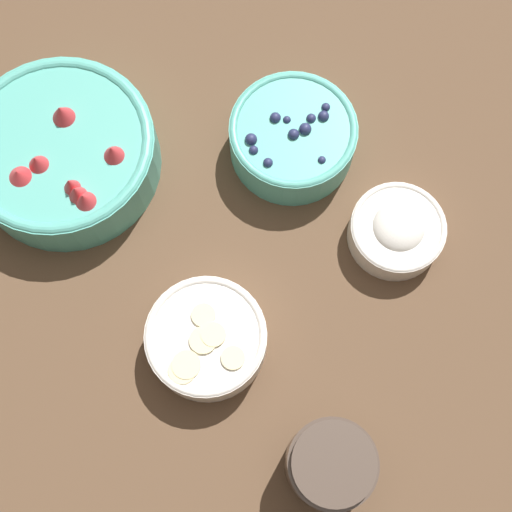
{
  "coord_description": "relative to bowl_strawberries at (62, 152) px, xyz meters",
  "views": [
    {
      "loc": [
        0.2,
        -0.21,
        0.87
      ],
      "look_at": [
        0.07,
        0.0,
        0.04
      ],
      "focal_mm": 50.0,
      "sensor_mm": 36.0,
      "label": 1
    }
  ],
  "objects": [
    {
      "name": "bowl_strawberries",
      "position": [
        0.0,
        0.0,
        0.0
      ],
      "size": [
        0.24,
        0.24,
        0.09
      ],
      "color": "#56B7A8",
      "rests_on": "ground_plane"
    },
    {
      "name": "bowl_bananas",
      "position": [
        0.28,
        -0.1,
        -0.01
      ],
      "size": [
        0.14,
        0.14,
        0.06
      ],
      "color": "white",
      "rests_on": "ground_plane"
    },
    {
      "name": "ground_plane",
      "position": [
        0.21,
        0.01,
        -0.04
      ],
      "size": [
        4.0,
        4.0,
        0.0
      ],
      "primitive_type": "plane",
      "color": "brown"
    },
    {
      "name": "jar_chocolate",
      "position": [
        0.48,
        -0.15,
        0.0
      ],
      "size": [
        0.1,
        0.1,
        0.1
      ],
      "color": "#4C3D33",
      "rests_on": "ground_plane"
    },
    {
      "name": "bowl_blueberries",
      "position": [
        0.24,
        0.18,
        -0.01
      ],
      "size": [
        0.16,
        0.16,
        0.07
      ],
      "color": "#56B7A8",
      "rests_on": "ground_plane"
    },
    {
      "name": "bowl_cream",
      "position": [
        0.41,
        0.14,
        -0.02
      ],
      "size": [
        0.12,
        0.12,
        0.05
      ],
      "color": "silver",
      "rests_on": "ground_plane"
    }
  ]
}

